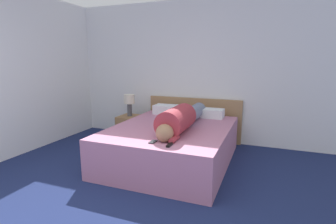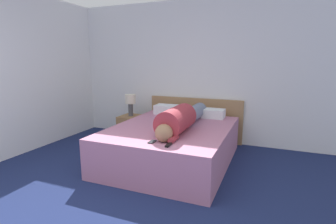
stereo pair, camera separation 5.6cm
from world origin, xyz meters
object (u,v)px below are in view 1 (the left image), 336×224
object	(u,v)px
bed	(172,144)
table_lamp	(129,101)
nightstand	(130,128)
tv_remote	(170,145)
pillow_second	(210,113)
cell_phone	(153,142)
person_lying	(182,119)
pillow_near_headboard	(168,110)

from	to	relation	value
bed	table_lamp	distance (m)	1.44
bed	nightstand	distance (m)	1.36
nightstand	table_lamp	distance (m)	0.52
bed	tv_remote	bearing A→B (deg)	-71.01
pillow_second	tv_remote	bearing A→B (deg)	-93.18
tv_remote	cell_phone	world-z (taller)	tv_remote
pillow_second	table_lamp	bearing A→B (deg)	-176.59
person_lying	nightstand	bearing A→B (deg)	147.82
pillow_near_headboard	tv_remote	size ratio (longest dim) A/B	3.35
tv_remote	cell_phone	xyz separation A→B (m)	(-0.23, 0.05, -0.01)
bed	cell_phone	world-z (taller)	cell_phone
bed	pillow_second	bearing A→B (deg)	65.40
table_lamp	cell_phone	xyz separation A→B (m)	(1.19, -1.54, -0.20)
person_lying	cell_phone	world-z (taller)	person_lying
pillow_near_headboard	cell_phone	world-z (taller)	pillow_near_headboard
table_lamp	pillow_second	size ratio (longest dim) A/B	0.86
pillow_second	tv_remote	size ratio (longest dim) A/B	3.18
person_lying	pillow_near_headboard	bearing A→B (deg)	121.63
bed	table_lamp	world-z (taller)	table_lamp
pillow_near_headboard	nightstand	bearing A→B (deg)	-173.12
person_lying	cell_phone	distance (m)	0.74
table_lamp	pillow_second	distance (m)	1.53
bed	cell_phone	xyz separation A→B (m)	(0.05, -0.79, 0.28)
person_lying	cell_phone	bearing A→B (deg)	-99.91
table_lamp	pillow_near_headboard	xyz separation A→B (m)	(0.75, 0.09, -0.12)
nightstand	pillow_near_headboard	world-z (taller)	pillow_near_headboard
pillow_near_headboard	tv_remote	world-z (taller)	pillow_near_headboard
bed	table_lamp	bearing A→B (deg)	146.75
table_lamp	person_lying	world-z (taller)	person_lying
table_lamp	person_lying	xyz separation A→B (m)	(1.31, -0.83, -0.05)
pillow_second	tv_remote	xyz separation A→B (m)	(-0.09, -1.68, -0.06)
nightstand	person_lying	xyz separation A→B (m)	(1.31, -0.83, 0.46)
bed	nightstand	bearing A→B (deg)	146.75
pillow_second	nightstand	bearing A→B (deg)	-176.59
table_lamp	tv_remote	size ratio (longest dim) A/B	2.75
nightstand	cell_phone	xyz separation A→B (m)	(1.19, -1.54, 0.32)
bed	person_lying	distance (m)	0.47
nightstand	tv_remote	size ratio (longest dim) A/B	3.15
pillow_near_headboard	pillow_second	bearing A→B (deg)	0.00
bed	pillow_second	world-z (taller)	pillow_second
bed	cell_phone	size ratio (longest dim) A/B	16.02
nightstand	cell_phone	world-z (taller)	cell_phone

